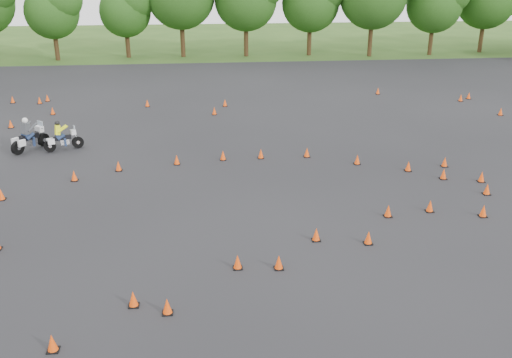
# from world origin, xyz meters

# --- Properties ---
(ground) EXTENTS (140.00, 140.00, 0.00)m
(ground) POSITION_xyz_m (0.00, 0.00, 0.00)
(ground) COLOR #2D5119
(ground) RESTS_ON ground
(asphalt_pad) EXTENTS (62.00, 62.00, 0.00)m
(asphalt_pad) POSITION_xyz_m (0.00, 6.00, 0.01)
(asphalt_pad) COLOR black
(asphalt_pad) RESTS_ON ground
(treeline) EXTENTS (87.02, 32.39, 10.71)m
(treeline) POSITION_xyz_m (3.73, 34.89, 4.61)
(treeline) COLOR #224915
(treeline) RESTS_ON ground
(traffic_cones) EXTENTS (35.83, 33.35, 0.45)m
(traffic_cones) POSITION_xyz_m (-0.09, 5.57, 0.23)
(traffic_cones) COLOR #FF4B0A
(traffic_cones) RESTS_ON asphalt_pad
(rider_grey) EXTENTS (1.88, 2.26, 1.75)m
(rider_grey) POSITION_xyz_m (-10.70, 12.25, 0.88)
(rider_grey) COLOR #3D3F44
(rider_grey) RESTS_ON ground
(rider_yellow) EXTENTS (2.05, 1.31, 1.52)m
(rider_yellow) POSITION_xyz_m (-8.99, 12.06, 0.77)
(rider_yellow) COLOR #F2FB16
(rider_yellow) RESTS_ON ground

